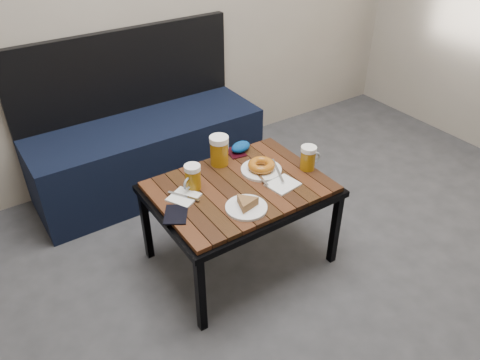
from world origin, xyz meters
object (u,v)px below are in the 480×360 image
beer_mug_left (193,177)px  beer_mug_right (308,158)px  plate_pie (246,205)px  cafe_table (240,192)px  plate_bagel (261,167)px  beer_mug_centre (220,150)px  knit_pouch (241,147)px  bench (146,147)px  passport_navy (176,214)px  passport_burgundy (236,152)px

beer_mug_left → beer_mug_right: bearing=136.4°
plate_pie → beer_mug_left: bearing=113.6°
cafe_table → beer_mug_right: 0.38m
plate_pie → plate_bagel: bearing=41.8°
beer_mug_centre → beer_mug_right: bearing=-68.2°
beer_mug_left → knit_pouch: size_ratio=1.05×
bench → knit_pouch: size_ratio=11.93×
beer_mug_left → knit_pouch: bearing=176.0°
beer_mug_centre → passport_navy: beer_mug_centre is taller
plate_bagel → knit_pouch: 0.22m
bench → knit_pouch: bench is taller
bench → beer_mug_left: bench is taller
cafe_table → plate_bagel: 0.17m
passport_burgundy → cafe_table: bearing=-110.8°
cafe_table → knit_pouch: size_ratio=7.16×
beer_mug_right → cafe_table: bearing=176.1°
bench → plate_bagel: (0.25, -0.87, 0.22)m
cafe_table → passport_burgundy: (0.15, 0.26, 0.05)m
beer_mug_centre → plate_bagel: 0.23m
beer_mug_left → beer_mug_centre: 0.25m
bench → passport_navy: bench is taller
beer_mug_right → passport_navy: (-0.72, 0.03, -0.06)m
beer_mug_centre → knit_pouch: 0.17m
bench → plate_bagel: bearing=-73.6°
cafe_table → beer_mug_left: bearing=153.1°
bench → passport_burgundy: bench is taller
cafe_table → plate_bagel: size_ratio=3.24×
plate_bagel → passport_burgundy: (-0.01, 0.22, -0.02)m
cafe_table → plate_pie: (-0.08, -0.17, 0.06)m
passport_navy → beer_mug_right: bearing=30.4°
beer_mug_centre → plate_pie: beer_mug_centre is taller
cafe_table → plate_bagel: (0.15, 0.04, 0.07)m
plate_bagel → beer_mug_centre: bearing=126.8°
beer_mug_left → beer_mug_centre: size_ratio=0.80×
knit_pouch → cafe_table: bearing=-124.4°
beer_mug_right → knit_pouch: (-0.18, 0.33, -0.04)m
beer_mug_centre → plate_pie: bearing=-133.1°
cafe_table → plate_bagel: bearing=14.7°
beer_mug_left → plate_bagel: beer_mug_left is taller
cafe_table → beer_mug_centre: (0.02, 0.22, 0.12)m
plate_pie → knit_pouch: size_ratio=1.59×
passport_burgundy → bench: bearing=119.1°
cafe_table → knit_pouch: 0.32m
bench → beer_mug_centre: size_ratio=9.06×
beer_mug_right → plate_bagel: (-0.21, 0.11, -0.04)m
plate_pie → knit_pouch: 0.50m
passport_burgundy → knit_pouch: 0.04m
cafe_table → beer_mug_centre: 0.25m
plate_pie → knit_pouch: plate_pie is taller
beer_mug_left → passport_navy: size_ratio=0.91×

